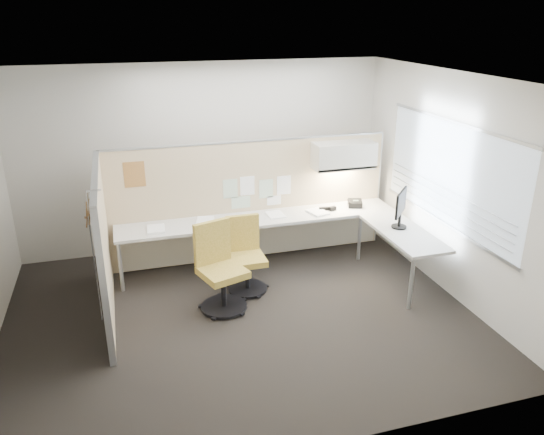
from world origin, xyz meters
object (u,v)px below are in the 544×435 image
object	(u,v)px
chair_left	(220,270)
monitor	(401,207)
desk	(285,227)
chair_right	(246,257)
phone	(355,203)

from	to	relation	value
chair_left	monitor	size ratio (longest dim) A/B	2.07
desk	chair_right	world-z (taller)	chair_right
monitor	phone	bearing A→B (deg)	55.74
desk	chair_left	bearing A→B (deg)	-142.33
phone	chair_left	bearing A→B (deg)	-137.21
chair_right	monitor	xyz separation A→B (m)	(2.07, -0.26, 0.58)
desk	phone	size ratio (longest dim) A/B	15.47
chair_left	chair_right	world-z (taller)	chair_left
chair_right	phone	xyz separation A→B (m)	(1.84, 0.67, 0.33)
chair_left	monitor	xyz separation A→B (m)	(2.49, 0.11, 0.53)
desk	monitor	xyz separation A→B (m)	(1.37, -0.75, 0.43)
desk	phone	world-z (taller)	phone
phone	chair_right	bearing A→B (deg)	-141.81
monitor	chair_left	bearing A→B (deg)	134.61
desk	monitor	bearing A→B (deg)	-28.81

